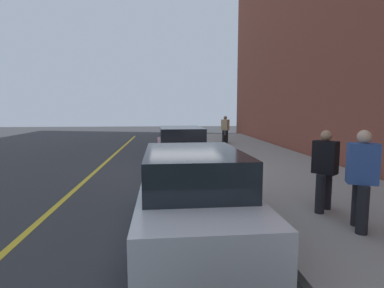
{
  "coord_description": "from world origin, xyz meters",
  "views": [
    {
      "loc": [
        -11.18,
        0.68,
        2.21
      ],
      "look_at": [
        0.09,
        -0.27,
        0.92
      ],
      "focal_mm": 28.72,
      "sensor_mm": 36.0,
      "label": 1
    }
  ],
  "objects_px": {
    "parked_car_maroon": "(181,146)",
    "rolling_suitcase": "(225,139)",
    "pedestrian_blue_coat": "(362,177)",
    "parked_car_white": "(192,191)",
    "pedestrian_black_coat": "(325,168)",
    "pedestrian_tan_coat": "(225,129)"
  },
  "relations": [
    {
      "from": "parked_car_maroon",
      "to": "rolling_suitcase",
      "type": "height_order",
      "value": "parked_car_maroon"
    },
    {
      "from": "parked_car_maroon",
      "to": "pedestrian_blue_coat",
      "type": "xyz_separation_m",
      "value": [
        -7.1,
        -2.72,
        0.31
      ]
    },
    {
      "from": "parked_car_white",
      "to": "pedestrian_blue_coat",
      "type": "distance_m",
      "value": 2.89
    },
    {
      "from": "parked_car_maroon",
      "to": "parked_car_white",
      "type": "bearing_deg",
      "value": 178.98
    },
    {
      "from": "pedestrian_black_coat",
      "to": "rolling_suitcase",
      "type": "relative_size",
      "value": 1.89
    },
    {
      "from": "pedestrian_tan_coat",
      "to": "rolling_suitcase",
      "type": "height_order",
      "value": "pedestrian_tan_coat"
    },
    {
      "from": "parked_car_white",
      "to": "parked_car_maroon",
      "type": "height_order",
      "value": "same"
    },
    {
      "from": "parked_car_white",
      "to": "pedestrian_blue_coat",
      "type": "relative_size",
      "value": 2.77
    },
    {
      "from": "rolling_suitcase",
      "to": "parked_car_white",
      "type": "bearing_deg",
      "value": 166.6
    },
    {
      "from": "pedestrian_blue_coat",
      "to": "pedestrian_tan_coat",
      "type": "height_order",
      "value": "pedestrian_blue_coat"
    },
    {
      "from": "parked_car_maroon",
      "to": "pedestrian_black_coat",
      "type": "height_order",
      "value": "pedestrian_black_coat"
    },
    {
      "from": "pedestrian_black_coat",
      "to": "pedestrian_tan_coat",
      "type": "xyz_separation_m",
      "value": [
        12.67,
        -0.44,
        -0.01
      ]
    },
    {
      "from": "pedestrian_blue_coat",
      "to": "rolling_suitcase",
      "type": "relative_size",
      "value": 1.97
    },
    {
      "from": "pedestrian_black_coat",
      "to": "pedestrian_tan_coat",
      "type": "height_order",
      "value": "pedestrian_black_coat"
    },
    {
      "from": "pedestrian_blue_coat",
      "to": "pedestrian_black_coat",
      "type": "relative_size",
      "value": 1.04
    },
    {
      "from": "parked_car_maroon",
      "to": "pedestrian_black_coat",
      "type": "bearing_deg",
      "value": -156.99
    },
    {
      "from": "pedestrian_blue_coat",
      "to": "rolling_suitcase",
      "type": "bearing_deg",
      "value": -0.84
    },
    {
      "from": "pedestrian_black_coat",
      "to": "pedestrian_blue_coat",
      "type": "bearing_deg",
      "value": -173.02
    },
    {
      "from": "pedestrian_blue_coat",
      "to": "pedestrian_tan_coat",
      "type": "distance_m",
      "value": 13.66
    },
    {
      "from": "parked_car_maroon",
      "to": "pedestrian_black_coat",
      "type": "xyz_separation_m",
      "value": [
        -6.11,
        -2.6,
        0.27
      ]
    },
    {
      "from": "pedestrian_tan_coat",
      "to": "pedestrian_blue_coat",
      "type": "bearing_deg",
      "value": 178.67
    },
    {
      "from": "pedestrian_blue_coat",
      "to": "rolling_suitcase",
      "type": "xyz_separation_m",
      "value": [
        13.18,
        -0.19,
        -0.66
      ]
    }
  ]
}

